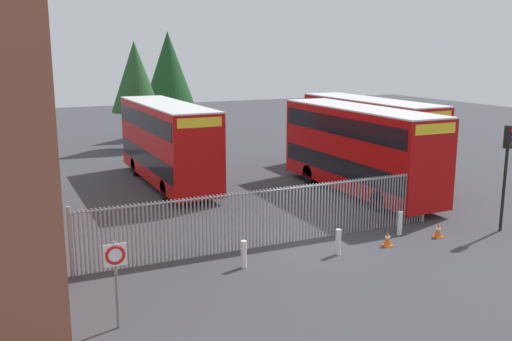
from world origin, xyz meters
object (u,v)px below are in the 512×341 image
object	(u,v)px
bollard_near_right	(400,223)
bollard_near_left	(244,254)
double_decker_bus_near_gate	(359,147)
bollard_center_front	(338,242)
speed_limit_sign_post	(116,265)
traffic_light_kerbside	(507,159)
traffic_cone_by_gate	(388,238)
double_decker_bus_behind_fence_left	(369,133)
traffic_cone_mid_forecourt	(438,230)
double_decker_bus_behind_fence_right	(167,140)

from	to	relation	value
bollard_near_right	bollard_near_left	bearing A→B (deg)	-174.86
double_decker_bus_near_gate	bollard_center_front	size ratio (longest dim) A/B	11.38
bollard_near_right	speed_limit_sign_post	size ratio (longest dim) A/B	0.40
speed_limit_sign_post	traffic_light_kerbside	xyz separation A→B (m)	(15.82, 1.83, 1.21)
bollard_near_right	traffic_cone_by_gate	size ratio (longest dim) A/B	1.61
speed_limit_sign_post	bollard_center_front	bearing A→B (deg)	15.30
double_decker_bus_behind_fence_left	traffic_cone_mid_forecourt	size ratio (longest dim) A/B	18.32
double_decker_bus_near_gate	bollard_near_left	size ratio (longest dim) A/B	11.38
bollard_near_left	bollard_near_right	size ratio (longest dim) A/B	1.00
double_decker_bus_behind_fence_left	bollard_near_left	world-z (taller)	double_decker_bus_behind_fence_left
bollard_near_left	traffic_cone_by_gate	world-z (taller)	bollard_near_left
bollard_near_right	traffic_cone_by_gate	bearing A→B (deg)	-144.81
traffic_cone_by_gate	bollard_near_left	bearing A→B (deg)	177.30
double_decker_bus_behind_fence_right	speed_limit_sign_post	world-z (taller)	double_decker_bus_behind_fence_right
bollard_center_front	traffic_cone_by_gate	world-z (taller)	bollard_center_front
double_decker_bus_behind_fence_left	bollard_center_front	world-z (taller)	double_decker_bus_behind_fence_left
bollard_center_front	bollard_near_left	bearing A→B (deg)	175.47
traffic_cone_by_gate	traffic_light_kerbside	bearing A→B (deg)	-4.83
bollard_near_right	double_decker_bus_behind_fence_right	bearing A→B (deg)	115.37
traffic_cone_by_gate	traffic_cone_mid_forecourt	size ratio (longest dim) A/B	1.00
traffic_cone_by_gate	speed_limit_sign_post	world-z (taller)	speed_limit_sign_post
bollard_center_front	double_decker_bus_near_gate	bearing A→B (deg)	51.03
traffic_cone_mid_forecourt	speed_limit_sign_post	world-z (taller)	speed_limit_sign_post
double_decker_bus_behind_fence_right	traffic_cone_by_gate	xyz separation A→B (m)	(4.58, -13.26, -2.13)
traffic_cone_by_gate	traffic_cone_mid_forecourt	bearing A→B (deg)	-0.44
bollard_near_right	traffic_cone_mid_forecourt	world-z (taller)	bollard_near_right
double_decker_bus_behind_fence_right	bollard_near_right	bearing A→B (deg)	-64.63
bollard_near_left	bollard_near_right	distance (m)	7.08
double_decker_bus_behind_fence_right	traffic_cone_by_gate	distance (m)	14.19
double_decker_bus_behind_fence_right	traffic_light_kerbside	size ratio (longest dim) A/B	2.51
traffic_cone_mid_forecourt	speed_limit_sign_post	bearing A→B (deg)	-170.08
bollard_near_left	traffic_cone_mid_forecourt	xyz separation A→B (m)	(8.20, -0.29, -0.19)
double_decker_bus_near_gate	traffic_light_kerbside	size ratio (longest dim) A/B	2.51
bollard_center_front	traffic_cone_mid_forecourt	xyz separation A→B (m)	(4.63, -0.01, -0.19)
double_decker_bus_near_gate	double_decker_bus_behind_fence_left	xyz separation A→B (m)	(3.26, 3.68, 0.00)
bollard_near_left	traffic_cone_mid_forecourt	world-z (taller)	bollard_near_left
bollard_center_front	traffic_cone_by_gate	bearing A→B (deg)	0.28
speed_limit_sign_post	traffic_light_kerbside	distance (m)	15.97
double_decker_bus_behind_fence_left	traffic_cone_by_gate	xyz separation A→B (m)	(-6.86, -10.84, -2.13)
traffic_cone_mid_forecourt	double_decker_bus_near_gate	bearing A→B (deg)	80.75
traffic_cone_by_gate	speed_limit_sign_post	distance (m)	10.85
double_decker_bus_near_gate	speed_limit_sign_post	bearing A→B (deg)	-146.20
speed_limit_sign_post	double_decker_bus_near_gate	bearing A→B (deg)	33.80
double_decker_bus_behind_fence_right	double_decker_bus_behind_fence_left	bearing A→B (deg)	-11.96
double_decker_bus_near_gate	double_decker_bus_behind_fence_right	distance (m)	10.20
double_decker_bus_behind_fence_left	speed_limit_sign_post	world-z (taller)	double_decker_bus_behind_fence_left
bollard_near_left	traffic_cone_mid_forecourt	distance (m)	8.21
double_decker_bus_behind_fence_left	double_decker_bus_behind_fence_right	size ratio (longest dim) A/B	1.00
double_decker_bus_near_gate	double_decker_bus_behind_fence_right	world-z (taller)	same
double_decker_bus_near_gate	double_decker_bus_behind_fence_right	size ratio (longest dim) A/B	1.00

